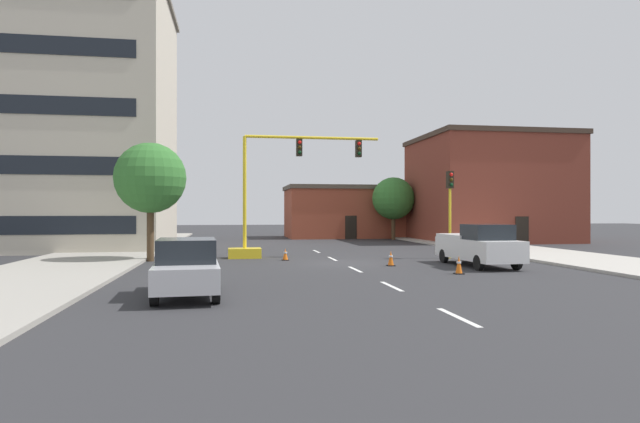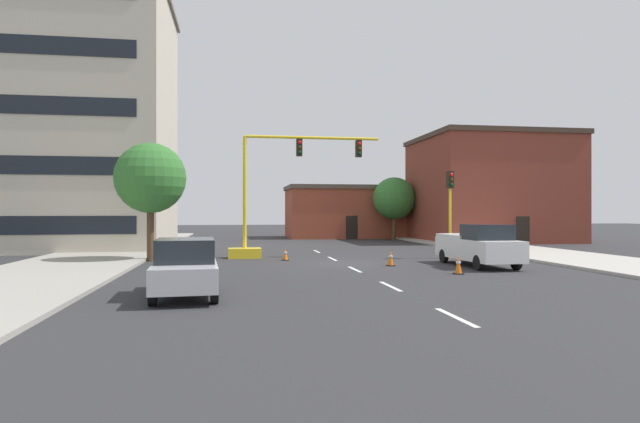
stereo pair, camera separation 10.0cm
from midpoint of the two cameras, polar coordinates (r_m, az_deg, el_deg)
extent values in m
plane|color=#2D2D30|center=(27.06, 2.38, -5.47)|extent=(160.00, 160.00, 0.00)
cube|color=#9E998E|center=(35.26, -21.28, -4.08)|extent=(6.00, 56.00, 0.14)
cube|color=#B2ADA3|center=(38.97, 18.67, -3.69)|extent=(6.00, 56.00, 0.14)
cube|color=silver|center=(13.75, 14.36, -10.76)|extent=(0.16, 2.40, 0.01)
cube|color=silver|center=(18.86, 7.61, -7.83)|extent=(0.16, 2.40, 0.01)
cube|color=silver|center=(24.14, 3.81, -6.12)|extent=(0.16, 2.40, 0.01)
cube|color=silver|center=(29.50, 1.40, -5.01)|extent=(0.16, 2.40, 0.01)
cube|color=silver|center=(34.90, -0.26, -4.23)|extent=(0.16, 2.40, 0.01)
cube|color=beige|center=(42.16, -24.35, 8.53)|extent=(12.73, 12.75, 17.68)
cube|color=black|center=(35.56, -27.06, -1.31)|extent=(10.44, 0.06, 1.10)
cube|color=black|center=(35.66, -27.06, 4.38)|extent=(10.44, 0.06, 1.10)
cube|color=black|center=(36.10, -27.05, 9.98)|extent=(10.44, 0.06, 1.10)
cube|color=black|center=(36.88, -27.05, 15.40)|extent=(10.44, 0.06, 1.10)
cube|color=brown|center=(54.02, 2.60, -0.24)|extent=(11.18, 7.06, 4.73)
cube|color=#4C4238|center=(54.08, 2.60, 2.48)|extent=(11.48, 7.36, 0.40)
cube|color=black|center=(50.57, 3.43, -1.68)|extent=(1.10, 0.06, 2.20)
cube|color=brown|center=(49.70, 17.54, 2.09)|extent=(11.84, 10.91, 8.79)
cube|color=#3D2D23|center=(50.08, 17.54, 7.35)|extent=(12.14, 11.21, 0.40)
cube|color=black|center=(44.86, 20.70, -1.89)|extent=(1.10, 0.06, 2.20)
cube|color=yellow|center=(30.23, -7.87, -4.37)|extent=(1.80, 1.20, 0.55)
cylinder|color=yellow|center=(30.16, -7.87, 2.04)|extent=(0.20, 0.20, 6.20)
cylinder|color=yellow|center=(30.75, -0.69, 7.80)|extent=(7.61, 0.16, 0.16)
cube|color=black|center=(30.57, -2.11, 6.76)|extent=(0.32, 0.36, 0.95)
sphere|color=red|center=(30.42, -2.07, 7.31)|extent=(0.20, 0.20, 0.20)
sphere|color=#38280A|center=(30.39, -2.07, 6.79)|extent=(0.20, 0.20, 0.20)
sphere|color=black|center=(30.35, -2.07, 6.26)|extent=(0.20, 0.20, 0.20)
cube|color=black|center=(31.18, 4.18, 6.62)|extent=(0.32, 0.36, 0.95)
sphere|color=red|center=(31.03, 4.27, 7.17)|extent=(0.20, 0.20, 0.20)
sphere|color=#38280A|center=(30.99, 4.27, 6.65)|extent=(0.20, 0.20, 0.20)
sphere|color=black|center=(30.96, 4.27, 6.14)|extent=(0.20, 0.20, 0.20)
cylinder|color=yellow|center=(30.53, 13.66, -0.33)|extent=(0.14, 0.14, 4.80)
cube|color=black|center=(30.58, 13.66, 3.27)|extent=(0.32, 0.36, 0.95)
sphere|color=red|center=(30.43, 13.80, 3.81)|extent=(0.20, 0.20, 0.20)
sphere|color=#38280A|center=(30.41, 13.80, 3.28)|extent=(0.20, 0.20, 0.20)
sphere|color=black|center=(30.39, 13.80, 2.76)|extent=(0.20, 0.20, 0.20)
cylinder|color=#4C3823|center=(50.13, 7.89, -1.62)|extent=(0.36, 0.36, 2.34)
sphere|color=#33702D|center=(50.13, 7.89, 1.39)|extent=(3.89, 3.89, 3.89)
cylinder|color=#4C3823|center=(29.28, -17.39, -2.16)|extent=(0.36, 0.36, 2.95)
sphere|color=#33702D|center=(29.31, -17.39, 3.40)|extent=(3.65, 3.65, 3.65)
cube|color=white|center=(26.58, 16.43, -3.80)|extent=(2.14, 5.45, 0.95)
cube|color=#1E2328|center=(25.74, 17.34, -2.08)|extent=(1.89, 1.85, 0.70)
cube|color=white|center=(27.61, 15.30, -2.51)|extent=(2.07, 2.86, 0.16)
cylinder|color=black|center=(25.45, 20.13, -5.04)|extent=(0.24, 0.69, 0.68)
cylinder|color=black|center=(24.58, 16.51, -5.22)|extent=(0.24, 0.69, 0.68)
cylinder|color=black|center=(28.66, 16.36, -4.48)|extent=(0.24, 0.69, 0.68)
cylinder|color=black|center=(27.89, 13.05, -4.60)|extent=(0.24, 0.69, 0.68)
cube|color=#B7B7BC|center=(16.96, -13.87, -6.38)|extent=(2.12, 4.60, 0.70)
cube|color=#1E2328|center=(16.99, -13.87, -3.99)|extent=(1.84, 2.40, 0.70)
cylinder|color=black|center=(18.55, -16.34, -6.92)|extent=(0.26, 0.69, 0.68)
cylinder|color=black|center=(18.52, -11.20, -6.93)|extent=(0.26, 0.69, 0.68)
cylinder|color=black|center=(15.53, -17.08, -8.27)|extent=(0.26, 0.69, 0.68)
cylinder|color=black|center=(15.49, -10.92, -8.29)|extent=(0.26, 0.69, 0.68)
cube|color=black|center=(23.02, 14.53, -6.37)|extent=(0.36, 0.36, 0.04)
cone|color=orange|center=(22.98, 14.53, -5.44)|extent=(0.28, 0.28, 0.71)
cylinder|color=white|center=(22.97, 14.53, -5.23)|extent=(0.19, 0.19, 0.08)
cube|color=black|center=(28.59, -3.59, -5.13)|extent=(0.36, 0.36, 0.04)
cone|color=orange|center=(28.56, -3.59, -4.50)|extent=(0.28, 0.28, 0.60)
cylinder|color=white|center=(28.56, -3.59, -4.35)|extent=(0.19, 0.19, 0.08)
cube|color=black|center=(25.83, 7.57, -5.68)|extent=(0.36, 0.36, 0.04)
cone|color=orange|center=(25.79, 7.57, -4.88)|extent=(0.28, 0.28, 0.68)
cylinder|color=white|center=(25.79, 7.57, -4.70)|extent=(0.19, 0.19, 0.08)
camera|label=1|loc=(0.05, -89.90, 0.00)|focal=30.29mm
camera|label=2|loc=(0.05, 90.10, 0.00)|focal=30.29mm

